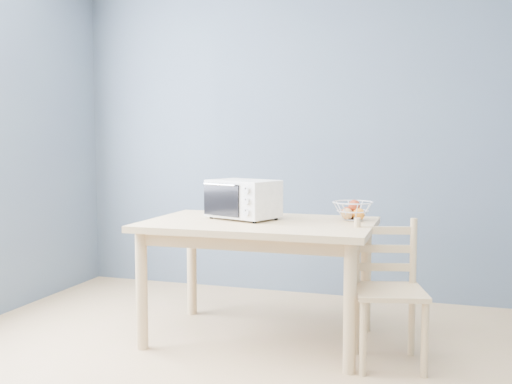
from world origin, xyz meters
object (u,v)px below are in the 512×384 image
(dining_chair, at_px, (388,293))
(fruit_basket, at_px, (353,210))
(dining_table, at_px, (259,237))
(toaster_oven, at_px, (241,198))

(dining_chair, bearing_deg, fruit_basket, 110.63)
(dining_table, bearing_deg, dining_chair, -10.87)
(dining_table, height_order, toaster_oven, toaster_oven)
(toaster_oven, height_order, dining_chair, toaster_oven)
(dining_table, distance_m, toaster_oven, 0.28)
(dining_table, height_order, fruit_basket, fruit_basket)
(toaster_oven, bearing_deg, dining_table, -6.02)
(toaster_oven, relative_size, fruit_basket, 1.51)
(toaster_oven, relative_size, dining_chair, 0.62)
(toaster_oven, distance_m, dining_chair, 1.09)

